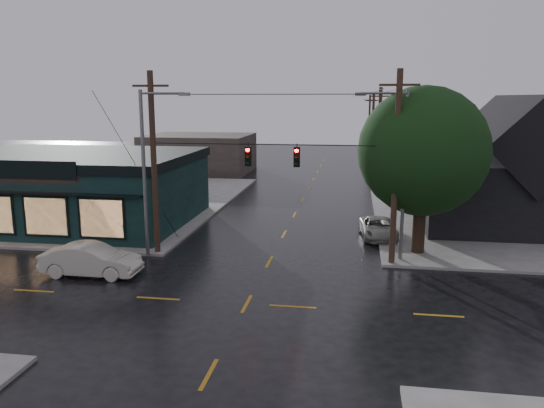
% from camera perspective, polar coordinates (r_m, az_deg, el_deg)
% --- Properties ---
extents(ground_plane, '(160.00, 160.00, 0.00)m').
position_cam_1_polar(ground_plane, '(23.26, -2.74, -10.68)').
color(ground_plane, black).
extents(sidewalk_nw, '(28.00, 28.00, 0.15)m').
position_cam_1_polar(sidewalk_nw, '(48.59, -21.40, 0.33)').
color(sidewalk_nw, slate).
rests_on(sidewalk_nw, ground).
extents(pizza_shop, '(16.30, 12.34, 4.90)m').
position_cam_1_polar(pizza_shop, '(39.68, -20.50, 1.71)').
color(pizza_shop, black).
rests_on(pizza_shop, ground).
extents(ne_building, '(12.60, 11.60, 8.75)m').
position_cam_1_polar(ne_building, '(39.76, 24.39, 4.22)').
color(ne_building, black).
rests_on(ne_building, ground).
extents(corner_tree, '(7.11, 7.11, 9.26)m').
position_cam_1_polar(corner_tree, '(30.20, 15.94, 5.45)').
color(corner_tree, black).
rests_on(corner_tree, ground).
extents(utility_pole_nw, '(2.00, 0.32, 10.15)m').
position_cam_1_polar(utility_pole_nw, '(30.94, -12.18, -5.27)').
color(utility_pole_nw, '#332316').
rests_on(utility_pole_nw, ground).
extents(utility_pole_ne, '(2.00, 0.32, 10.15)m').
position_cam_1_polar(utility_pole_ne, '(29.02, 12.70, -6.42)').
color(utility_pole_ne, '#332316').
rests_on(utility_pole_ne, ground).
extents(utility_pole_far_a, '(2.00, 0.32, 9.65)m').
position_cam_1_polar(utility_pole_far_a, '(49.91, 11.20, 1.09)').
color(utility_pole_far_a, '#332316').
rests_on(utility_pole_far_a, ground).
extents(utility_pole_far_b, '(2.00, 0.32, 9.15)m').
position_cam_1_polar(utility_pole_far_b, '(69.68, 10.63, 3.99)').
color(utility_pole_far_b, '#332316').
rests_on(utility_pole_far_b, ground).
extents(utility_pole_far_c, '(2.00, 0.32, 9.15)m').
position_cam_1_polar(utility_pole_far_c, '(89.55, 10.30, 5.60)').
color(utility_pole_far_c, '#332316').
rests_on(utility_pole_far_c, ground).
extents(span_signal_assembly, '(13.00, 0.48, 1.23)m').
position_cam_1_polar(span_signal_assembly, '(28.10, 0.03, 5.19)').
color(span_signal_assembly, black).
rests_on(span_signal_assembly, ground).
extents(streetlight_nw, '(5.40, 0.30, 9.15)m').
position_cam_1_polar(streetlight_nw, '(30.43, -13.18, -5.60)').
color(streetlight_nw, slate).
rests_on(streetlight_nw, ground).
extents(streetlight_ne, '(5.40, 0.30, 9.15)m').
position_cam_1_polar(streetlight_ne, '(29.72, 13.59, -6.03)').
color(streetlight_ne, slate).
rests_on(streetlight_ne, ground).
extents(bg_building_west, '(12.00, 10.00, 4.40)m').
position_cam_1_polar(bg_building_west, '(64.15, -7.81, 5.43)').
color(bg_building_west, '#342B26').
rests_on(bg_building_west, ground).
extents(bg_building_east, '(14.00, 12.00, 5.60)m').
position_cam_1_polar(bg_building_east, '(67.36, 18.92, 5.72)').
color(bg_building_east, black).
rests_on(bg_building_east, ground).
extents(sedan_cream, '(4.91, 1.78, 1.61)m').
position_cam_1_polar(sedan_cream, '(27.96, -18.90, -5.72)').
color(sedan_cream, beige).
rests_on(sedan_cream, ground).
extents(suv_silver, '(2.55, 4.74, 1.26)m').
position_cam_1_polar(suv_silver, '(34.19, 11.34, -2.55)').
color(suv_silver, gray).
rests_on(suv_silver, ground).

